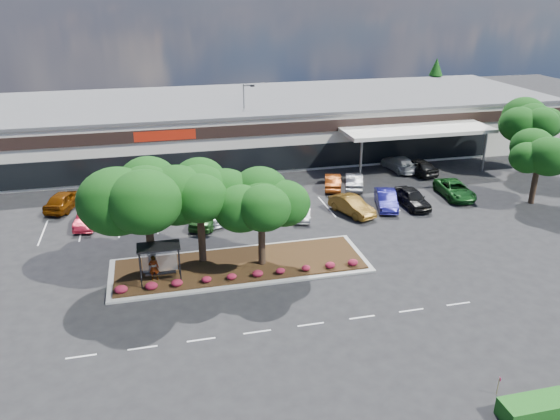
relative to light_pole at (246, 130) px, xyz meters
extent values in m
plane|color=black|center=(-2.78, -27.98, -3.89)|extent=(160.00, 160.00, 0.00)
cube|color=white|center=(-2.78, 6.02, -0.89)|extent=(80.00, 20.00, 6.00)
cube|color=#565659|center=(-2.78, 6.02, 2.21)|extent=(80.40, 20.40, 0.30)
cube|color=black|center=(-2.78, -4.03, 0.91)|extent=(80.00, 0.25, 1.20)
cube|color=black|center=(-2.78, -4.03, -2.29)|extent=(60.00, 0.18, 2.60)
cube|color=#B61F0D|center=(-8.78, -4.10, 0.91)|extent=(6.00, 0.12, 1.00)
cube|color=white|center=(17.22, -6.48, 0.51)|extent=(16.00, 5.00, 0.40)
cylinder|color=slate|center=(10.22, -8.48, -1.79)|extent=(0.24, 0.24, 4.20)
cylinder|color=slate|center=(24.22, -8.48, -1.79)|extent=(0.24, 0.24, 4.20)
cube|color=#A3A39D|center=(-4.78, -23.98, -3.81)|extent=(18.00, 6.00, 0.15)
cube|color=#3F2C12|center=(-4.78, -23.98, -3.69)|extent=(17.20, 5.20, 0.12)
cube|color=silver|center=(-14.78, -31.98, -3.88)|extent=(1.60, 0.12, 0.01)
cube|color=silver|center=(-11.58, -31.98, -3.88)|extent=(1.60, 0.12, 0.01)
cube|color=silver|center=(-8.38, -31.98, -3.88)|extent=(1.60, 0.12, 0.01)
cube|color=silver|center=(-5.18, -31.98, -3.88)|extent=(1.60, 0.12, 0.01)
cube|color=silver|center=(-1.98, -31.98, -3.88)|extent=(1.60, 0.12, 0.01)
cube|color=silver|center=(1.22, -31.98, -3.88)|extent=(1.60, 0.12, 0.01)
cube|color=silver|center=(4.42, -31.98, -3.88)|extent=(1.60, 0.12, 0.01)
cube|color=silver|center=(7.62, -31.98, -3.88)|extent=(1.60, 0.12, 0.01)
cube|color=silver|center=(-19.28, -14.48, -3.88)|extent=(0.12, 5.00, 0.01)
cube|color=silver|center=(-16.28, -14.48, -3.88)|extent=(0.12, 5.00, 0.01)
cube|color=silver|center=(-13.28, -14.48, -3.88)|extent=(0.12, 5.00, 0.01)
cube|color=silver|center=(-10.28, -14.48, -3.88)|extent=(0.12, 5.00, 0.01)
cube|color=silver|center=(-7.28, -14.48, -3.88)|extent=(0.12, 5.00, 0.01)
cube|color=silver|center=(-4.28, -14.48, -3.88)|extent=(0.12, 5.00, 0.01)
cube|color=silver|center=(-1.28, -14.48, -3.88)|extent=(0.12, 5.00, 0.01)
cube|color=silver|center=(1.72, -14.48, -3.88)|extent=(0.12, 5.00, 0.01)
cube|color=silver|center=(4.72, -14.48, -3.88)|extent=(0.12, 5.00, 0.01)
cube|color=silver|center=(7.72, -14.48, -3.88)|extent=(0.12, 5.00, 0.01)
cube|color=silver|center=(10.72, -14.48, -3.88)|extent=(0.12, 5.00, 0.01)
cube|color=silver|center=(13.72, -14.48, -3.88)|extent=(0.12, 5.00, 0.01)
cylinder|color=black|center=(-11.53, -24.53, -2.38)|extent=(0.08, 0.08, 2.50)
cylinder|color=black|center=(-9.03, -24.53, -2.38)|extent=(0.08, 0.08, 2.50)
cylinder|color=black|center=(-11.53, -25.83, -2.38)|extent=(0.08, 0.08, 2.50)
cylinder|color=black|center=(-9.03, -25.83, -2.38)|extent=(0.08, 0.08, 2.50)
cube|color=black|center=(-10.28, -25.18, -1.09)|extent=(2.75, 1.55, 0.10)
cube|color=silver|center=(-10.28, -24.53, -2.25)|extent=(2.30, 0.03, 2.00)
cube|color=black|center=(-10.28, -24.93, -3.18)|extent=(2.00, 0.35, 0.06)
cone|color=#0D380C|center=(31.22, 16.02, 0.61)|extent=(3.96, 3.96, 9.00)
imported|color=#594C47|center=(-10.70, -24.93, -2.72)|extent=(0.68, 0.46, 1.82)
cube|color=#A3A39D|center=(-0.11, 0.02, -3.69)|extent=(0.50, 0.50, 0.40)
cylinder|color=slate|center=(-0.11, 0.02, 0.73)|extent=(0.14, 0.14, 8.44)
cube|color=slate|center=(0.33, -0.07, 4.80)|extent=(0.93, 0.41, 0.14)
cube|color=black|center=(0.82, -0.18, 4.73)|extent=(0.50, 0.39, 0.18)
cube|color=#96804E|center=(5.09, -39.78, -3.40)|extent=(0.03, 0.03, 0.98)
cube|color=#FF4385|center=(5.14, -39.78, -2.99)|extent=(0.02, 0.14, 0.18)
imported|color=maroon|center=(-15.71, -13.82, -3.16)|extent=(2.30, 4.64, 1.46)
imported|color=maroon|center=(-11.97, -13.43, -3.06)|extent=(4.16, 6.20, 1.67)
imported|color=#255721|center=(-6.19, -15.85, -3.06)|extent=(3.83, 5.28, 1.67)
imported|color=silver|center=(-6.27, -14.82, -3.12)|extent=(3.94, 5.75, 1.55)
imported|color=slate|center=(1.85, -16.27, -3.21)|extent=(2.44, 4.35, 1.36)
imported|color=brown|center=(6.28, -16.62, -3.12)|extent=(3.18, 4.96, 1.54)
imported|color=navy|center=(9.78, -15.93, -3.12)|extent=(2.85, 4.95, 1.54)
imported|color=black|center=(12.17, -16.19, -3.08)|extent=(2.00, 4.80, 1.63)
imported|color=#144918|center=(17.17, -14.93, -3.15)|extent=(2.95, 5.53, 1.48)
imported|color=#642E05|center=(-18.10, -9.47, -3.05)|extent=(3.55, 5.30, 1.68)
imported|color=silver|center=(-10.94, -9.63, -3.10)|extent=(3.51, 5.85, 1.59)
imported|color=white|center=(-6.28, -5.62, -3.07)|extent=(4.88, 6.53, 1.65)
imported|color=#661B03|center=(-2.84, -10.25, -3.16)|extent=(3.59, 5.40, 1.45)
imported|color=#5A5A61|center=(0.71, -6.80, -3.14)|extent=(3.08, 5.49, 1.50)
imported|color=maroon|center=(6.78, -9.98, -3.17)|extent=(2.75, 4.62, 1.44)
imported|color=#4D4F54|center=(8.80, -10.44, -3.13)|extent=(3.05, 4.90, 1.52)
imported|color=#A6ACB1|center=(15.61, -6.17, -3.12)|extent=(2.69, 5.49, 1.54)
imported|color=black|center=(16.97, -7.79, -3.04)|extent=(2.97, 5.27, 1.69)
camera|label=1|loc=(-10.07, -57.82, 14.35)|focal=35.00mm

